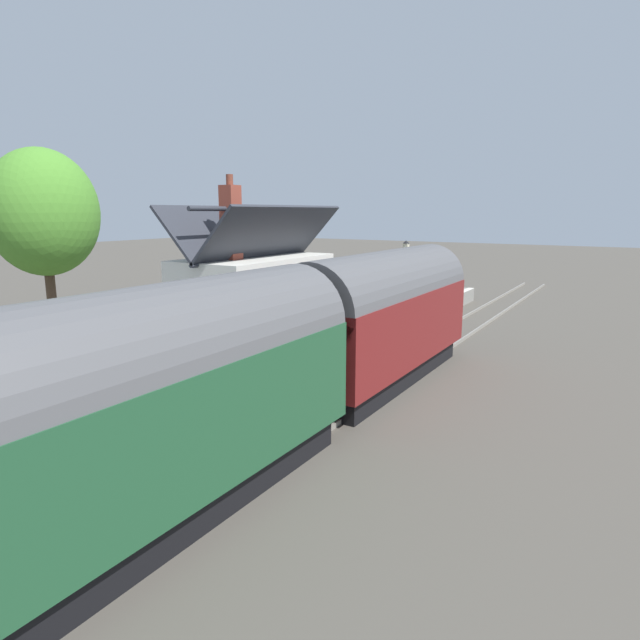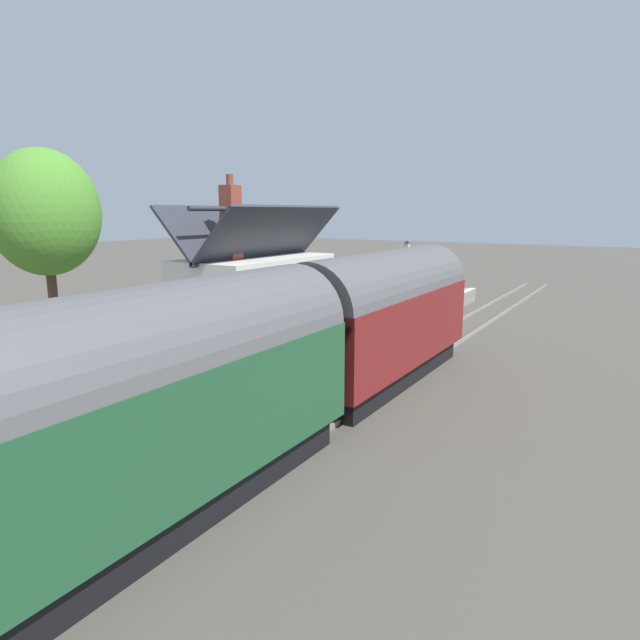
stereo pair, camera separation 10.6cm
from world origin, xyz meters
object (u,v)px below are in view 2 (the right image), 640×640
(bench_mid_platform, at_px, (161,370))
(tree_far_left, at_px, (233,242))
(bench_platform_end, at_px, (97,391))
(station_building, at_px, (255,294))
(bench_near_building, at_px, (401,294))
(planter_corner_building, at_px, (380,309))
(planter_by_door, at_px, (359,291))
(planter_edge_near, at_px, (366,287))
(planter_edge_far, at_px, (356,290))
(planter_under_sign, at_px, (369,290))
(train, at_px, (307,344))
(station_sign_board, at_px, (386,294))
(lamp_post_platform, at_px, (406,262))
(tree_mid_background, at_px, (45,213))
(bench_by_lamp, at_px, (413,289))
(planter_bench_left, at_px, (133,364))

(bench_mid_platform, distance_m, tree_far_left, 21.69)
(bench_platform_end, bearing_deg, station_building, 10.29)
(tree_far_left, bearing_deg, bench_near_building, -94.88)
(planter_corner_building, height_order, tree_far_left, tree_far_left)
(planter_by_door, height_order, planter_edge_near, planter_edge_near)
(planter_edge_far, distance_m, planter_corner_building, 5.08)
(planter_under_sign, bearing_deg, bench_near_building, -91.06)
(train, relative_size, planter_under_sign, 18.51)
(bench_mid_platform, height_order, station_sign_board, station_sign_board)
(bench_platform_end, bearing_deg, bench_mid_platform, 1.84)
(planter_by_door, distance_m, planter_edge_near, 0.94)
(lamp_post_platform, distance_m, tree_mid_background, 16.93)
(bench_mid_platform, bearing_deg, tree_far_left, 35.25)
(bench_by_lamp, distance_m, bench_platform_end, 20.54)
(tree_mid_background, bearing_deg, station_building, -84.67)
(planter_bench_left, bearing_deg, bench_mid_platform, -104.01)
(train, xyz_separation_m, bench_mid_platform, (-1.47, 3.84, -0.94))
(bench_platform_end, xyz_separation_m, lamp_post_platform, (16.34, -1.16, 1.93))
(planter_under_sign, distance_m, tree_mid_background, 16.45)
(planter_corner_building, height_order, station_sign_board, station_sign_board)
(bench_mid_platform, xyz_separation_m, planter_edge_far, (16.81, 2.80, -0.06))
(planter_under_sign, bearing_deg, station_building, -177.32)
(station_building, height_order, tree_mid_background, tree_mid_background)
(bench_mid_platform, bearing_deg, bench_near_building, -0.11)
(tree_mid_background, bearing_deg, planter_corner_building, -58.68)
(planter_by_door, relative_size, planter_bench_left, 1.29)
(bench_platform_end, xyz_separation_m, station_sign_board, (13.89, -1.26, 0.71))
(bench_mid_platform, xyz_separation_m, bench_platform_end, (-2.08, -0.07, 0.00))
(train, relative_size, tree_far_left, 3.59)
(station_building, bearing_deg, planter_under_sign, 2.68)
(planter_edge_near, bearing_deg, lamp_post_platform, -134.63)
(station_building, xyz_separation_m, bench_near_building, (10.58, -1.43, -1.25))
(lamp_post_platform, bearing_deg, planter_edge_far, 57.64)
(planter_by_door, distance_m, station_sign_board, 7.19)
(station_building, xyz_separation_m, planter_bench_left, (-5.53, 0.34, -1.45))
(planter_bench_left, distance_m, planter_under_sign, 16.15)
(train, height_order, planter_edge_near, train)
(bench_platform_end, height_order, planter_edge_far, bench_platform_end)
(station_building, distance_m, bench_near_building, 10.75)
(planter_edge_near, height_order, lamp_post_platform, lamp_post_platform)
(bench_platform_end, relative_size, lamp_post_platform, 0.41)
(tree_far_left, bearing_deg, planter_bench_left, -148.05)
(lamp_post_platform, bearing_deg, bench_mid_platform, 175.08)
(bench_near_building, xyz_separation_m, planter_bench_left, (-16.11, 1.76, -0.20))
(bench_platform_end, height_order, tree_mid_background, tree_mid_background)
(bench_mid_platform, height_order, planter_corner_building, bench_mid_platform)
(planter_bench_left, height_order, tree_mid_background, tree_mid_background)
(bench_platform_end, height_order, planter_edge_near, bench_platform_end)
(planter_edge_far, height_order, lamp_post_platform, lamp_post_platform)
(station_building, xyz_separation_m, bench_by_lamp, (12.49, -1.33, -1.25))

